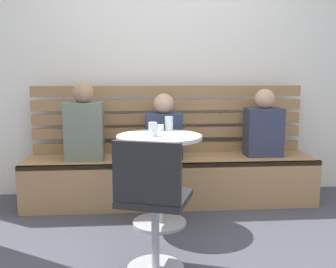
{
  "coord_description": "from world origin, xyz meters",
  "views": [
    {
      "loc": [
        -0.32,
        -2.41,
        1.23
      ],
      "look_at": [
        -0.07,
        0.66,
        0.75
      ],
      "focal_mm": 42.09,
      "sensor_mm": 36.0,
      "label": 1
    }
  ],
  "objects_px": {
    "cup_espresso_small": "(161,128)",
    "cafe_table": "(159,162)",
    "cup_glass_tall": "(169,123)",
    "person_child_middle": "(264,127)",
    "booth_bench": "(171,180)",
    "person_adult": "(84,126)",
    "white_chair": "(152,202)",
    "cup_water_clear": "(153,129)",
    "person_child_left": "(164,130)"
  },
  "relations": [
    {
      "from": "cup_espresso_small",
      "to": "cafe_table",
      "type": "bearing_deg",
      "value": -96.21
    },
    {
      "from": "cup_glass_tall",
      "to": "cup_espresso_small",
      "type": "bearing_deg",
      "value": -156.55
    },
    {
      "from": "person_child_middle",
      "to": "cup_espresso_small",
      "type": "distance_m",
      "value": 1.06
    },
    {
      "from": "booth_bench",
      "to": "cup_espresso_small",
      "type": "bearing_deg",
      "value": -110.89
    },
    {
      "from": "booth_bench",
      "to": "person_adult",
      "type": "distance_m",
      "value": 0.96
    },
    {
      "from": "cup_glass_tall",
      "to": "white_chair",
      "type": "bearing_deg",
      "value": -99.99
    },
    {
      "from": "cup_water_clear",
      "to": "person_adult",
      "type": "bearing_deg",
      "value": 137.29
    },
    {
      "from": "booth_bench",
      "to": "cup_glass_tall",
      "type": "relative_size",
      "value": 22.5
    },
    {
      "from": "booth_bench",
      "to": "cafe_table",
      "type": "relative_size",
      "value": 3.65
    },
    {
      "from": "booth_bench",
      "to": "person_child_left",
      "type": "distance_m",
      "value": 0.49
    },
    {
      "from": "cup_glass_tall",
      "to": "cup_water_clear",
      "type": "height_order",
      "value": "cup_glass_tall"
    },
    {
      "from": "cafe_table",
      "to": "person_child_left",
      "type": "xyz_separation_m",
      "value": [
        0.07,
        0.53,
        0.19
      ]
    },
    {
      "from": "white_chair",
      "to": "person_child_middle",
      "type": "relative_size",
      "value": 1.33
    },
    {
      "from": "person_adult",
      "to": "cup_water_clear",
      "type": "relative_size",
      "value": 6.42
    },
    {
      "from": "cup_espresso_small",
      "to": "white_chair",
      "type": "bearing_deg",
      "value": -96.33
    },
    {
      "from": "booth_bench",
      "to": "cup_espresso_small",
      "type": "xyz_separation_m",
      "value": [
        -0.11,
        -0.3,
        0.55
      ]
    },
    {
      "from": "person_child_left",
      "to": "cup_water_clear",
      "type": "relative_size",
      "value": 5.47
    },
    {
      "from": "booth_bench",
      "to": "cup_espresso_small",
      "type": "relative_size",
      "value": 48.21
    },
    {
      "from": "cafe_table",
      "to": "person_adult",
      "type": "height_order",
      "value": "person_adult"
    },
    {
      "from": "person_child_left",
      "to": "cafe_table",
      "type": "bearing_deg",
      "value": -97.7
    },
    {
      "from": "booth_bench",
      "to": "white_chair",
      "type": "xyz_separation_m",
      "value": [
        -0.23,
        -1.34,
        0.24
      ]
    },
    {
      "from": "cafe_table",
      "to": "person_child_middle",
      "type": "xyz_separation_m",
      "value": [
        1.03,
        0.56,
        0.2
      ]
    },
    {
      "from": "person_adult",
      "to": "cup_espresso_small",
      "type": "height_order",
      "value": "person_adult"
    },
    {
      "from": "cup_espresso_small",
      "to": "person_adult",
      "type": "bearing_deg",
      "value": 157.86
    },
    {
      "from": "cup_water_clear",
      "to": "person_child_left",
      "type": "bearing_deg",
      "value": 77.84
    },
    {
      "from": "white_chair",
      "to": "person_adult",
      "type": "bearing_deg",
      "value": 113.07
    },
    {
      "from": "white_chair",
      "to": "person_child_left",
      "type": "xyz_separation_m",
      "value": [
        0.16,
        1.35,
        0.24
      ]
    },
    {
      "from": "person_child_middle",
      "to": "cup_glass_tall",
      "type": "xyz_separation_m",
      "value": [
        -0.93,
        -0.29,
        0.08
      ]
    },
    {
      "from": "person_child_middle",
      "to": "person_child_left",
      "type": "bearing_deg",
      "value": -178.7
    },
    {
      "from": "person_child_middle",
      "to": "cup_espresso_small",
      "type": "height_order",
      "value": "person_child_middle"
    },
    {
      "from": "person_adult",
      "to": "cup_espresso_small",
      "type": "relative_size",
      "value": 12.62
    },
    {
      "from": "booth_bench",
      "to": "person_child_middle",
      "type": "relative_size",
      "value": 4.22
    },
    {
      "from": "booth_bench",
      "to": "cup_glass_tall",
      "type": "height_order",
      "value": "cup_glass_tall"
    },
    {
      "from": "person_child_middle",
      "to": "cup_water_clear",
      "type": "relative_size",
      "value": 5.82
    },
    {
      "from": "cup_glass_tall",
      "to": "cup_espresso_small",
      "type": "relative_size",
      "value": 2.14
    },
    {
      "from": "person_child_left",
      "to": "cup_water_clear",
      "type": "xyz_separation_m",
      "value": [
        -0.12,
        -0.58,
        0.09
      ]
    },
    {
      "from": "person_adult",
      "to": "person_child_left",
      "type": "relative_size",
      "value": 1.17
    },
    {
      "from": "cup_glass_tall",
      "to": "cup_water_clear",
      "type": "xyz_separation_m",
      "value": [
        -0.15,
        -0.31,
        -0.01
      ]
    },
    {
      "from": "person_adult",
      "to": "person_child_middle",
      "type": "xyz_separation_m",
      "value": [
        1.68,
        0.04,
        -0.03
      ]
    },
    {
      "from": "person_child_left",
      "to": "person_child_middle",
      "type": "bearing_deg",
      "value": 1.3
    },
    {
      "from": "person_child_left",
      "to": "booth_bench",
      "type": "bearing_deg",
      "value": -3.22
    },
    {
      "from": "white_chair",
      "to": "cup_glass_tall",
      "type": "height_order",
      "value": "cup_glass_tall"
    },
    {
      "from": "cup_espresso_small",
      "to": "cup_glass_tall",
      "type": "bearing_deg",
      "value": 23.45
    },
    {
      "from": "cafe_table",
      "to": "person_adult",
      "type": "bearing_deg",
      "value": 141.9
    },
    {
      "from": "white_chair",
      "to": "cafe_table",
      "type": "bearing_deg",
      "value": 83.64
    },
    {
      "from": "booth_bench",
      "to": "person_child_middle",
      "type": "xyz_separation_m",
      "value": [
        0.89,
        0.03,
        0.5
      ]
    },
    {
      "from": "person_adult",
      "to": "cup_glass_tall",
      "type": "relative_size",
      "value": 5.89
    },
    {
      "from": "person_child_left",
      "to": "cup_espresso_small",
      "type": "xyz_separation_m",
      "value": [
        -0.05,
        -0.3,
        0.06
      ]
    },
    {
      "from": "booth_bench",
      "to": "person_child_middle",
      "type": "distance_m",
      "value": 1.02
    },
    {
      "from": "cup_water_clear",
      "to": "cup_espresso_small",
      "type": "height_order",
      "value": "cup_water_clear"
    }
  ]
}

